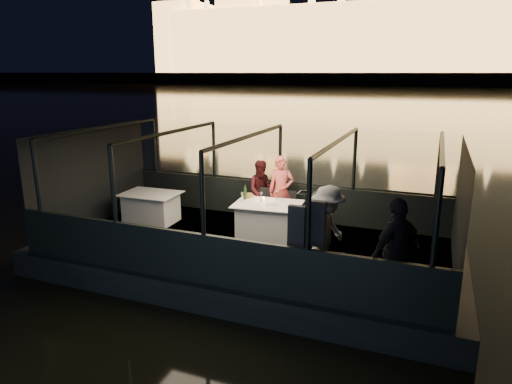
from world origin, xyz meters
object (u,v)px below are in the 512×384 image
at_px(passenger_dark, 396,252).
at_px(wine_bottle, 245,193).
at_px(chair_port_left, 265,207).
at_px(coat_stand, 305,243).
at_px(dining_table_aft, 151,206).
at_px(passenger_stripe, 327,231).
at_px(person_man_maroon, 262,191).
at_px(person_woman_coral, 281,194).
at_px(chair_port_right, 286,208).
at_px(dining_table_central, 268,220).

relative_size(passenger_dark, wine_bottle, 5.18).
xyz_separation_m(passenger_dark, wine_bottle, (-3.47, 2.22, 0.06)).
height_order(chair_port_left, coat_stand, coat_stand).
distance_m(dining_table_aft, passenger_stripe, 4.92).
bearing_deg(passenger_dark, passenger_stripe, -77.23).
relative_size(person_man_maroon, passenger_dark, 0.87).
xyz_separation_m(coat_stand, passenger_stripe, (0.18, 0.79, -0.05)).
height_order(coat_stand, person_woman_coral, coat_stand).
distance_m(passenger_dark, wine_bottle, 4.12).
relative_size(chair_port_left, passenger_stripe, 0.51).
distance_m(chair_port_left, chair_port_right, 0.50).
height_order(chair_port_left, wine_bottle, wine_bottle).
bearing_deg(wine_bottle, person_woman_coral, 53.80).
xyz_separation_m(dining_table_aft, coat_stand, (4.48, -2.28, 0.51)).
xyz_separation_m(person_woman_coral, passenger_stripe, (1.67, -2.48, 0.10)).
bearing_deg(dining_table_central, person_man_maroon, 116.98).
bearing_deg(coat_stand, person_woman_coral, 114.49).
relative_size(chair_port_right, person_woman_coral, 0.49).
bearing_deg(person_man_maroon, chair_port_left, -83.45).
distance_m(dining_table_central, person_man_maroon, 1.23).
relative_size(dining_table_aft, wine_bottle, 4.07).
xyz_separation_m(dining_table_central, passenger_dark, (2.87, -2.08, 0.47)).
xyz_separation_m(chair_port_left, wine_bottle, (-0.25, -0.60, 0.47)).
height_order(person_woman_coral, passenger_stripe, passenger_stripe).
xyz_separation_m(person_woman_coral, person_man_maroon, (-0.52, 0.10, 0.00)).
distance_m(coat_stand, person_man_maroon, 3.93).
relative_size(dining_table_aft, chair_port_right, 1.67).
distance_m(chair_port_left, person_woman_coral, 0.49).
distance_m(chair_port_left, wine_bottle, 0.80).
xyz_separation_m(chair_port_left, passenger_stripe, (2.01, -2.27, 0.40)).
xyz_separation_m(person_man_maroon, passenger_stripe, (2.19, -2.58, 0.10)).
bearing_deg(dining_table_central, coat_stand, -57.54).
distance_m(passenger_stripe, passenger_dark, 1.32).
height_order(chair_port_right, wine_bottle, wine_bottle).
distance_m(coat_stand, person_woman_coral, 3.60).
height_order(person_woman_coral, wine_bottle, person_woman_coral).
bearing_deg(dining_table_aft, person_man_maroon, 23.81).
bearing_deg(chair_port_left, dining_table_central, -57.32).
distance_m(dining_table_aft, wine_bottle, 2.46).
xyz_separation_m(chair_port_left, person_woman_coral, (0.33, 0.21, 0.30)).
distance_m(person_woman_coral, wine_bottle, 1.01).
relative_size(chair_port_right, wine_bottle, 2.45).
bearing_deg(coat_stand, dining_table_aft, 152.97).
bearing_deg(passenger_stripe, chair_port_left, 53.59).
xyz_separation_m(dining_table_aft, wine_bottle, (2.40, 0.18, 0.53)).
height_order(dining_table_central, chair_port_right, chair_port_right).
distance_m(dining_table_central, wine_bottle, 0.81).
xyz_separation_m(dining_table_central, dining_table_aft, (-3.00, -0.04, 0.00)).
xyz_separation_m(person_man_maroon, passenger_dark, (3.40, -3.13, 0.10)).
height_order(dining_table_central, coat_stand, coat_stand).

